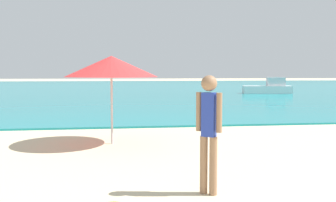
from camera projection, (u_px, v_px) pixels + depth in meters
name	position (u px, v px, depth m)	size (l,w,h in m)	color
water	(126.00, 87.00, 40.94)	(160.00, 60.00, 0.06)	teal
person_standing	(209.00, 127.00, 5.11)	(0.31, 0.26, 1.61)	#936B4C
boat_far	(269.00, 88.00, 28.78)	(3.72, 1.79, 1.21)	white
beach_umbrella	(111.00, 66.00, 8.68)	(2.13, 2.13, 2.02)	#B7B7BC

